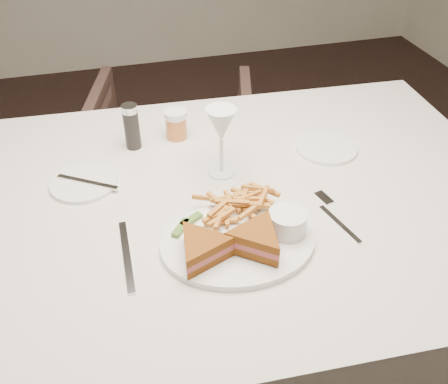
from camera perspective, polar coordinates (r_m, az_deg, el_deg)
name	(u,v)px	position (r m, az deg, el deg)	size (l,w,h in m)	color
table	(219,301)	(1.42, -0.54, -12.38)	(1.43, 0.95, 0.75)	silver
chair_far	(173,154)	(2.07, -5.83, 4.39)	(0.64, 0.60, 0.66)	#432F29
table_setting	(227,201)	(1.08, 0.30, -1.04)	(0.78, 0.64, 0.18)	white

